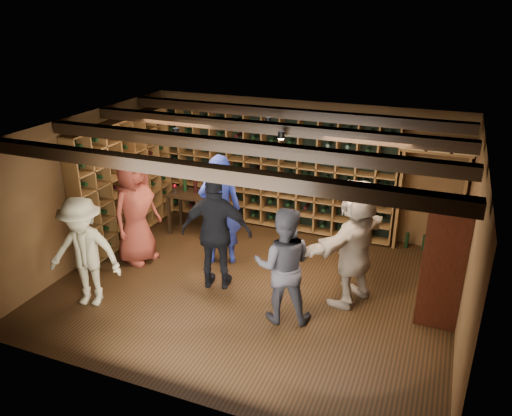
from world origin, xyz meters
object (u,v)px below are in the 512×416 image
at_px(guest_beige, 354,243).
at_px(tasting_table, 197,198).
at_px(man_grey_suit, 283,266).
at_px(guest_woman_black, 217,232).
at_px(guest_khaki, 84,252).
at_px(guest_red_floral, 135,210).
at_px(man_blue_shirt, 220,210).
at_px(display_cabinet, 443,265).

height_order(guest_beige, tasting_table, guest_beige).
relative_size(man_grey_suit, guest_woman_black, 0.91).
height_order(guest_khaki, guest_beige, guest_beige).
xyz_separation_m(man_grey_suit, guest_beige, (0.80, 0.82, 0.11)).
height_order(man_grey_suit, guest_woman_black, guest_woman_black).
bearing_deg(guest_khaki, man_grey_suit, 0.93).
height_order(guest_red_floral, tasting_table, guest_red_floral).
bearing_deg(guest_woman_black, tasting_table, -65.76).
relative_size(man_blue_shirt, guest_beige, 1.00).
xyz_separation_m(guest_woman_black, guest_beige, (2.02, 0.37, 0.03)).
xyz_separation_m(man_blue_shirt, tasting_table, (-0.89, 0.85, -0.23)).
height_order(guest_woman_black, guest_beige, guest_beige).
xyz_separation_m(man_grey_suit, tasting_table, (-2.42, 2.05, -0.12)).
xyz_separation_m(guest_woman_black, guest_khaki, (-1.56, -1.13, -0.09)).
relative_size(guest_woman_black, tasting_table, 1.69).
xyz_separation_m(display_cabinet, man_grey_suit, (-2.01, -0.79, -0.01)).
height_order(man_grey_suit, guest_khaki, man_grey_suit).
distance_m(display_cabinet, tasting_table, 4.61).
bearing_deg(man_grey_suit, display_cabinet, -173.73).
distance_m(display_cabinet, guest_khaki, 5.01).
bearing_deg(man_blue_shirt, man_grey_suit, 117.34).
bearing_deg(man_blue_shirt, guest_beige, 146.21).
bearing_deg(guest_woman_black, man_grey_suit, 147.27).
bearing_deg(display_cabinet, man_grey_suit, -158.58).
xyz_separation_m(display_cabinet, guest_red_floral, (-4.87, -0.07, 0.09)).
relative_size(guest_red_floral, guest_woman_black, 1.02).
bearing_deg(guest_woman_black, display_cabinet, 173.47).
xyz_separation_m(display_cabinet, guest_beige, (-1.22, 0.03, 0.10)).
relative_size(guest_red_floral, tasting_table, 1.72).
bearing_deg(guest_beige, guest_woman_black, -56.37).
distance_m(man_blue_shirt, tasting_table, 1.25).
relative_size(display_cabinet, guest_beige, 0.91).
bearing_deg(guest_red_floral, tasting_table, -7.66).
relative_size(man_blue_shirt, guest_woman_black, 1.03).
xyz_separation_m(man_blue_shirt, guest_beige, (2.32, -0.39, -0.00)).
xyz_separation_m(man_blue_shirt, guest_khaki, (-1.26, -1.89, -0.12)).
height_order(guest_red_floral, guest_beige, guest_beige).
distance_m(man_blue_shirt, guest_red_floral, 1.42).
xyz_separation_m(guest_khaki, tasting_table, (0.36, 2.74, -0.11)).
height_order(guest_red_floral, guest_khaki, guest_red_floral).
distance_m(guest_red_floral, guest_woman_black, 1.66).
xyz_separation_m(guest_khaki, guest_beige, (3.58, 1.50, 0.12)).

